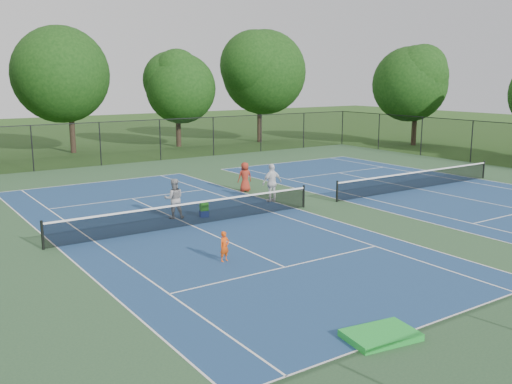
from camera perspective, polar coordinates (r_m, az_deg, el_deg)
ground at (r=27.65m, az=6.46°, el=-1.27°), size 140.00×140.00×0.00m
court_pad at (r=27.65m, az=6.46°, el=-1.26°), size 36.00×36.00×0.01m
tennis_court_left at (r=23.77m, az=-6.46°, el=-3.13°), size 12.00×23.83×1.07m
tennis_court_right at (r=32.55m, az=15.86°, el=0.47°), size 12.00×23.83×1.07m
perimeter_fence at (r=27.34m, az=6.54°, el=2.01°), size 36.08×36.08×3.02m
tree_back_b at (r=48.36m, az=-18.25°, el=11.53°), size 7.60×7.60×10.03m
tree_back_c at (r=50.74m, az=-7.89°, el=10.70°), size 6.00×6.00×8.40m
tree_back_d at (r=53.96m, az=0.36°, el=12.27°), size 7.80×7.80×10.37m
tree_side_e at (r=53.26m, az=15.78°, el=10.76°), size 6.60×6.60×8.87m
child_player at (r=19.05m, az=-3.17°, el=-5.46°), size 0.42×0.31×1.04m
instructor at (r=24.90m, az=-8.20°, el=-0.66°), size 1.03×0.92×1.76m
bystander_a at (r=27.99m, az=1.61°, el=0.93°), size 1.11×0.47×1.89m
bystander_c at (r=30.47m, az=-1.12°, el=1.51°), size 0.85×0.63×1.59m
ball_crate at (r=25.15m, az=-5.21°, el=-2.18°), size 0.42×0.36×0.29m
ball_hopper at (r=25.08m, az=-5.22°, el=-1.46°), size 0.38×0.32×0.36m
green_tarp at (r=14.11m, az=12.36°, el=-13.81°), size 1.83×1.35×0.17m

